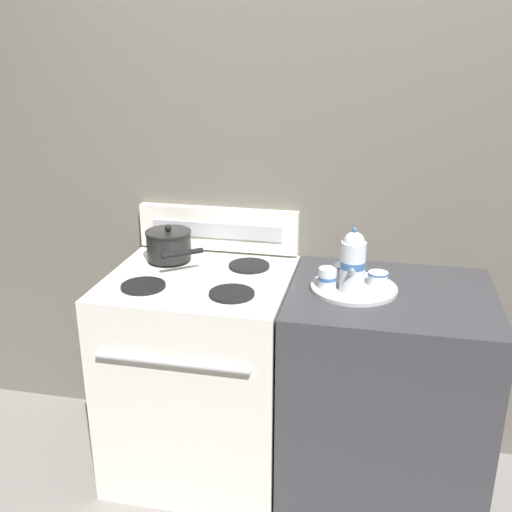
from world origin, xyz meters
TOP-DOWN VIEW (x-y plane):
  - ground_plane at (0.00, 0.00)m, footprint 6.00×6.00m
  - wall_back at (0.00, 0.36)m, footprint 6.00×0.05m
  - stove at (-0.39, -0.00)m, footprint 0.73×0.69m
  - control_panel at (-0.39, 0.31)m, footprint 0.72×0.05m
  - side_counter at (0.37, 0.00)m, footprint 0.77×0.66m
  - saucepan at (-0.56, 0.15)m, footprint 0.28×0.30m
  - serving_tray at (0.23, -0.00)m, footprint 0.33×0.33m
  - teapot at (0.22, -0.04)m, footprint 0.09×0.15m
  - teacup_left at (0.18, 0.07)m, footprint 0.12×0.12m
  - teacup_right at (0.31, 0.02)m, footprint 0.12×0.12m
  - creamer_jug at (0.13, -0.03)m, footprint 0.07×0.07m

SIDE VIEW (x-z plane):
  - ground_plane at x=0.00m, z-range 0.00..0.00m
  - side_counter at x=0.37m, z-range 0.00..0.90m
  - stove at x=-0.39m, z-range 0.00..0.90m
  - serving_tray at x=0.23m, z-range 0.90..0.91m
  - teacup_left at x=0.18m, z-range 0.91..0.96m
  - teacup_right at x=0.31m, z-range 0.91..0.96m
  - creamer_jug at x=0.13m, z-range 0.91..0.99m
  - saucepan at x=-0.56m, z-range 0.90..1.04m
  - control_panel at x=-0.39m, z-range 0.91..1.10m
  - teapot at x=0.22m, z-range 0.90..1.15m
  - wall_back at x=0.00m, z-range 0.00..2.20m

